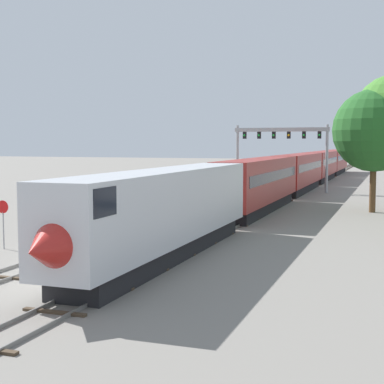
% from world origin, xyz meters
% --- Properties ---
extents(ground_plane, '(400.00, 400.00, 0.00)m').
position_xyz_m(ground_plane, '(0.00, 0.00, 0.00)').
color(ground_plane, gray).
extents(track_main, '(2.60, 200.00, 0.16)m').
position_xyz_m(track_main, '(2.00, 60.00, 0.07)').
color(track_main, slate).
rests_on(track_main, ground).
extents(track_near, '(2.60, 160.00, 0.16)m').
position_xyz_m(track_near, '(-3.50, 40.00, 0.07)').
color(track_near, slate).
rests_on(track_near, ground).
extents(passenger_train, '(3.04, 114.27, 4.80)m').
position_xyz_m(passenger_train, '(2.00, 50.93, 2.61)').
color(passenger_train, silver).
rests_on(passenger_train, ground).
extents(signal_gantry, '(12.10, 0.49, 8.51)m').
position_xyz_m(signal_gantry, '(-0.25, 49.68, 6.27)').
color(signal_gantry, '#999BA0').
rests_on(signal_gantry, ground).
extents(stop_sign, '(0.76, 0.08, 2.88)m').
position_xyz_m(stop_sign, '(-8.00, 4.19, 1.87)').
color(stop_sign, gray).
rests_on(stop_sign, ground).
extents(trackside_tree_right, '(7.38, 7.38, 11.03)m').
position_xyz_m(trackside_tree_right, '(11.74, 30.32, 7.32)').
color(trackside_tree_right, brown).
rests_on(trackside_tree_right, ground).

